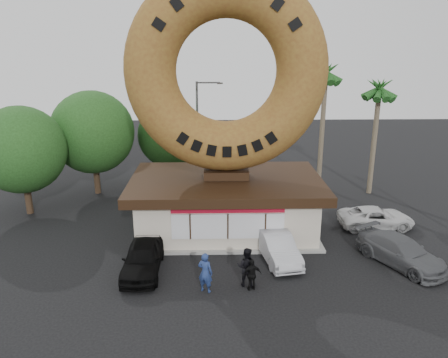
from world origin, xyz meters
The scene contains 16 objects.
ground centered at (0.00, 0.00, 0.00)m, with size 90.00×90.00×0.00m, color black.
donut_shop centered at (0.00, 5.98, 1.77)m, with size 11.20×7.20×3.80m.
giant_donut centered at (0.00, 6.00, 9.37)m, with size 11.13×11.13×2.84m, color olive.
tree_west centered at (-9.50, 13.00, 4.64)m, with size 6.00×6.00×7.65m.
tree_mid centered at (-4.00, 15.00, 4.02)m, with size 5.20×5.20×6.63m.
tree_far centered at (-13.00, 9.00, 4.33)m, with size 5.60×5.60×7.14m.
palm_near centered at (7.50, 14.00, 8.41)m, with size 2.60×2.60×9.75m.
palm_far centered at (11.00, 12.50, 7.48)m, with size 2.60×2.60×8.75m.
street_lamp centered at (-1.86, 16.00, 4.48)m, with size 2.11×0.20×8.00m.
person_left centered at (-1.14, -0.87, 0.96)m, with size 0.70×0.46×1.92m, color navy.
person_center centered at (0.75, -0.39, 0.95)m, with size 0.93×0.72×1.91m, color black.
person_right centered at (0.98, -0.78, 0.77)m, with size 0.90×0.38×1.54m, color black.
car_black centered at (-4.27, 1.00, 0.76)m, with size 1.80×4.48×1.53m, color black.
car_silver centered at (2.56, 2.17, 0.71)m, with size 1.50×4.30×1.42m, color #BCBCC2.
car_grey centered at (8.79, 1.45, 0.71)m, with size 1.99×4.89×1.42m, color #595B5F.
car_white centered at (9.20, 6.14, 0.63)m, with size 2.09×4.53×1.26m, color silver.
Camera 1 is at (-0.73, -18.40, 10.92)m, focal length 35.00 mm.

